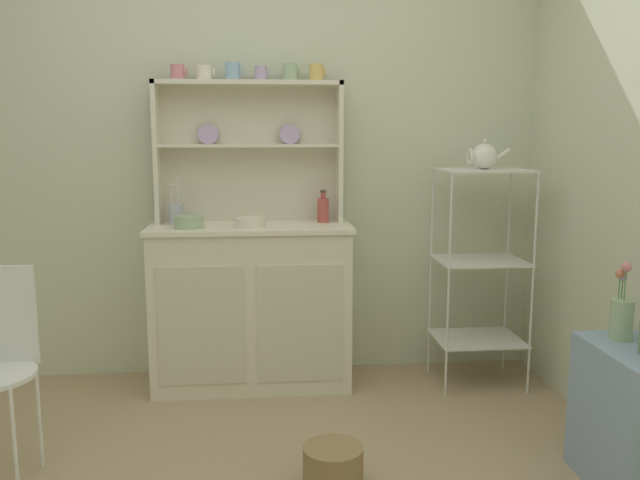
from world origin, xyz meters
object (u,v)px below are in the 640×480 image
at_px(hutch_cabinet, 252,304).
at_px(flower_vase, 622,314).
at_px(cup_rose_0, 178,72).
at_px(hutch_shelf_unit, 249,141).
at_px(bakers_rack, 480,255).
at_px(utensil_jar, 176,213).
at_px(bowl_mixing_large, 189,222).
at_px(jam_bottle, 323,209).
at_px(side_shelf_blue, 631,420).
at_px(floor_basket, 333,467).
at_px(porcelain_teapot, 484,156).

distance_m(hutch_cabinet, flower_vase, 1.84).
height_order(hutch_cabinet, cup_rose_0, cup_rose_0).
xyz_separation_m(hutch_shelf_unit, bakers_rack, (1.23, -0.25, -0.60)).
bearing_deg(utensil_jar, bakers_rack, -5.63).
xyz_separation_m(bakers_rack, flower_vase, (0.22, -1.02, -0.05)).
height_order(bakers_rack, bowl_mixing_large, bakers_rack).
bearing_deg(jam_bottle, flower_vase, -48.23).
relative_size(side_shelf_blue, jam_bottle, 3.20).
height_order(floor_basket, cup_rose_0, cup_rose_0).
relative_size(hutch_shelf_unit, floor_basket, 4.25).
relative_size(bowl_mixing_large, porcelain_teapot, 0.67).
bearing_deg(jam_bottle, porcelain_teapot, -11.48).
relative_size(hutch_cabinet, utensil_jar, 4.25).
xyz_separation_m(side_shelf_blue, porcelain_teapot, (-0.23, 1.14, 0.96)).
bearing_deg(porcelain_teapot, floor_basket, -131.48).
distance_m(side_shelf_blue, cup_rose_0, 2.66).
height_order(hutch_cabinet, flower_vase, hutch_cabinet).
xyz_separation_m(hutch_shelf_unit, side_shelf_blue, (1.46, -1.39, -1.04)).
distance_m(hutch_shelf_unit, bakers_rack, 1.39).
bearing_deg(utensil_jar, flower_vase, -32.44).
relative_size(bowl_mixing_large, jam_bottle, 0.85).
height_order(hutch_cabinet, bakers_rack, bakers_rack).
distance_m(hutch_cabinet, porcelain_teapot, 1.47).
xyz_separation_m(floor_basket, porcelain_teapot, (0.91, 1.03, 1.16)).
relative_size(side_shelf_blue, utensil_jar, 2.24).
distance_m(bakers_rack, flower_vase, 1.04).
bearing_deg(flower_vase, cup_rose_0, 146.15).
xyz_separation_m(bakers_rack, cup_rose_0, (-1.60, 0.21, 0.96)).
xyz_separation_m(floor_basket, cup_rose_0, (-0.69, 1.23, 1.60)).
xyz_separation_m(hutch_cabinet, porcelain_teapot, (1.23, -0.08, 0.79)).
height_order(hutch_cabinet, side_shelf_blue, hutch_cabinet).
bearing_deg(porcelain_teapot, cup_rose_0, 172.67).
relative_size(side_shelf_blue, flower_vase, 1.80).
distance_m(bowl_mixing_large, flower_vase, 2.06).
bearing_deg(utensil_jar, bowl_mixing_large, -61.02).
xyz_separation_m(bakers_rack, porcelain_teapot, (-0.00, 0.00, 0.53)).
bearing_deg(flower_vase, bakers_rack, 102.42).
bearing_deg(cup_rose_0, jam_bottle, -2.70).
bearing_deg(porcelain_teapot, flower_vase, -77.50).
height_order(cup_rose_0, flower_vase, cup_rose_0).
height_order(hutch_shelf_unit, porcelain_teapot, hutch_shelf_unit).
xyz_separation_m(hutch_cabinet, utensil_jar, (-0.40, 0.08, 0.49)).
relative_size(hutch_cabinet, side_shelf_blue, 1.90).
bearing_deg(flower_vase, floor_basket, -179.54).
bearing_deg(hutch_shelf_unit, utensil_jar, -167.56).
bearing_deg(jam_bottle, bakers_rack, -11.46).
height_order(hutch_cabinet, utensil_jar, utensil_jar).
bearing_deg(jam_bottle, floor_basket, -93.48).
height_order(hutch_cabinet, hutch_shelf_unit, hutch_shelf_unit).
bearing_deg(utensil_jar, side_shelf_blue, -35.00).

